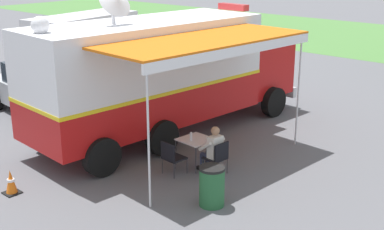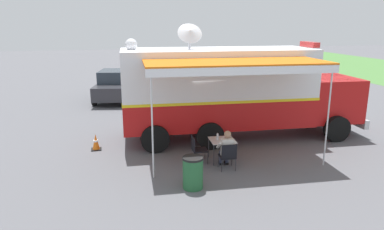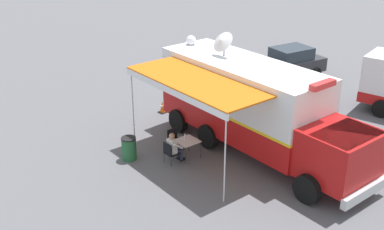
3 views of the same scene
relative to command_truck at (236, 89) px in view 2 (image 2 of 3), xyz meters
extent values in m
plane|color=#5B5B60|center=(-0.08, -0.74, -1.94)|extent=(100.00, 100.00, 0.00)
cube|color=silver|center=(-3.30, 2.11, -1.94)|extent=(0.40, 4.80, 0.01)
cube|color=#B71414|center=(-0.08, -0.74, -0.79)|extent=(2.92, 7.34, 1.10)
cube|color=white|center=(-0.08, -0.74, 0.61)|extent=(2.92, 7.34, 1.70)
cube|color=yellow|center=(-0.08, -0.74, -0.24)|extent=(2.94, 7.36, 0.10)
cube|color=#B71414|center=(0.20, 3.90, -0.49)|extent=(2.42, 2.23, 1.70)
cube|color=#28333D|center=(0.21, 4.10, 0.01)|extent=(2.23, 1.59, 0.70)
cube|color=silver|center=(0.26, 5.03, -1.39)|extent=(2.38, 0.34, 0.36)
cylinder|color=black|center=(-1.06, 3.77, -1.44)|extent=(0.36, 1.02, 1.00)
cylinder|color=black|center=(1.43, 3.62, -1.44)|extent=(0.36, 1.02, 1.00)
cylinder|color=black|center=(-1.36, -1.21, -1.44)|extent=(0.36, 1.02, 1.00)
cylinder|color=black|center=(1.14, -1.36, -1.44)|extent=(0.36, 1.02, 1.00)
cylinder|color=black|center=(-1.47, -3.19, -1.44)|extent=(0.36, 1.02, 1.00)
cylinder|color=black|center=(1.02, -3.33, -1.44)|extent=(0.36, 1.02, 1.00)
cube|color=white|center=(-0.08, -0.74, 1.51)|extent=(2.92, 7.34, 0.10)
cube|color=red|center=(0.14, 2.95, 1.68)|extent=(1.11, 0.34, 0.20)
cylinder|color=silver|center=(-0.14, -1.82, 1.78)|extent=(0.10, 0.10, 0.45)
cone|color=silver|center=(0.01, -1.83, 2.19)|extent=(0.77, 0.94, 0.81)
sphere|color=white|center=(-0.27, -3.94, 1.74)|extent=(0.44, 0.44, 0.44)
cube|color=orange|center=(2.27, -0.88, 1.31)|extent=(2.54, 5.88, 0.06)
cube|color=white|center=(3.33, -0.95, 1.17)|extent=(0.42, 5.75, 0.24)
cylinder|color=silver|center=(3.43, 1.78, -0.32)|extent=(0.05, 0.05, 3.25)
cylinder|color=silver|center=(3.11, -3.67, -0.32)|extent=(0.05, 0.05, 3.25)
cube|color=silver|center=(2.32, -1.29, -1.23)|extent=(0.85, 0.85, 0.03)
cylinder|color=#333338|center=(1.97, -0.90, -1.59)|extent=(0.03, 0.03, 0.70)
cylinder|color=#333338|center=(2.71, -0.94, -1.59)|extent=(0.03, 0.03, 0.70)
cylinder|color=#333338|center=(1.93, -1.64, -1.59)|extent=(0.03, 0.03, 0.70)
cylinder|color=#333338|center=(2.66, -1.68, -1.59)|extent=(0.03, 0.03, 0.70)
cylinder|color=silver|center=(2.29, -1.45, -1.11)|extent=(0.07, 0.07, 0.20)
cylinder|color=white|center=(2.29, -1.45, -1.00)|extent=(0.04, 0.04, 0.02)
cube|color=black|center=(3.02, -1.36, -1.52)|extent=(0.51, 0.51, 0.04)
cube|color=black|center=(3.24, -1.37, -1.29)|extent=(0.07, 0.48, 0.44)
cylinder|color=#333338|center=(2.78, -1.56, -1.73)|extent=(0.02, 0.02, 0.42)
cylinder|color=#333338|center=(2.81, -1.12, -1.73)|extent=(0.02, 0.02, 0.42)
cylinder|color=#333338|center=(3.22, -1.59, -1.73)|extent=(0.02, 0.02, 0.42)
cylinder|color=#333338|center=(3.25, -1.15, -1.73)|extent=(0.02, 0.02, 0.42)
cube|color=black|center=(2.27, -2.04, -1.52)|extent=(0.51, 0.51, 0.04)
cube|color=black|center=(2.26, -2.26, -1.29)|extent=(0.48, 0.07, 0.44)
cylinder|color=#333338|center=(2.06, -1.81, -1.73)|extent=(0.02, 0.02, 0.42)
cylinder|color=#333338|center=(2.50, -1.83, -1.73)|extent=(0.02, 0.02, 0.42)
cylinder|color=#333338|center=(2.04, -2.25, -1.73)|extent=(0.02, 0.02, 0.42)
cylinder|color=#333338|center=(2.48, -2.27, -1.73)|extent=(0.02, 0.02, 0.42)
cube|color=silver|center=(3.02, -1.36, -1.22)|extent=(0.26, 0.37, 0.56)
sphere|color=#A37556|center=(3.02, -1.36, -0.80)|extent=(0.22, 0.22, 0.22)
cylinder|color=silver|center=(2.88, -1.58, -1.18)|extent=(0.43, 0.12, 0.34)
cylinder|color=silver|center=(2.91, -1.12, -1.18)|extent=(0.43, 0.12, 0.34)
cylinder|color=#2D334C|center=(2.83, -1.45, -1.50)|extent=(0.39, 0.15, 0.13)
cylinder|color=#2D334C|center=(2.65, -1.43, -1.73)|extent=(0.11, 0.11, 0.42)
cube|color=black|center=(2.59, -1.43, -1.91)|extent=(0.25, 0.11, 0.07)
cylinder|color=#2D334C|center=(2.84, -1.25, -1.50)|extent=(0.39, 0.15, 0.13)
cylinder|color=#2D334C|center=(2.66, -1.23, -1.73)|extent=(0.11, 0.11, 0.42)
cube|color=black|center=(2.60, -1.23, -1.91)|extent=(0.25, 0.11, 0.07)
cylinder|color=#235B33|center=(4.05, -2.70, -1.52)|extent=(0.56, 0.56, 0.85)
cylinder|color=black|center=(4.05, -2.70, -1.06)|extent=(0.57, 0.57, 0.06)
cube|color=black|center=(0.26, -5.38, -1.93)|extent=(0.36, 0.36, 0.03)
cone|color=orange|center=(0.26, -5.38, -1.64)|extent=(0.26, 0.26, 0.55)
cylinder|color=white|center=(0.26, -5.38, -1.61)|extent=(0.17, 0.17, 0.06)
cube|color=white|center=(-8.22, 3.01, -0.34)|extent=(3.06, 5.51, 2.20)
cube|color=#B71414|center=(-8.22, 3.01, -1.19)|extent=(3.08, 5.53, 0.50)
cube|color=#B71414|center=(-8.87, 6.34, -0.82)|extent=(2.16, 1.93, 1.40)
cube|color=#28333D|center=(-8.89, 6.44, -0.37)|extent=(1.86, 1.40, 0.60)
cylinder|color=black|center=(-9.82, 5.75, -1.52)|extent=(0.42, 0.87, 0.84)
cylinder|color=black|center=(-7.76, 6.15, -1.52)|extent=(0.42, 0.87, 0.84)
cylinder|color=black|center=(-8.97, 1.40, -1.52)|extent=(0.42, 0.87, 0.84)
cylinder|color=black|center=(-6.91, 1.81, -1.52)|extent=(0.42, 0.87, 0.84)
cube|color=#B2B5BA|center=(-4.83, -1.53, -1.24)|extent=(4.35, 2.18, 0.76)
cube|color=#28333D|center=(-4.68, -1.54, -0.52)|extent=(2.24, 1.79, 0.68)
cylinder|color=black|center=(-6.20, -2.30, -1.62)|extent=(0.66, 0.28, 0.64)
cylinder|color=black|center=(-6.04, -0.51, -1.62)|extent=(0.66, 0.28, 0.64)
cylinder|color=black|center=(-3.61, -2.54, -1.62)|extent=(0.66, 0.28, 0.64)
cylinder|color=black|center=(-3.45, -0.75, -1.62)|extent=(0.66, 0.28, 0.64)
cube|color=#2D2D33|center=(-8.15, -4.49, -1.24)|extent=(4.47, 2.58, 0.76)
cube|color=#28333D|center=(-8.30, -4.46, -0.52)|extent=(2.37, 1.98, 0.68)
cylinder|color=black|center=(-6.70, -3.86, -1.62)|extent=(0.67, 0.34, 0.64)
cylinder|color=black|center=(-7.05, -5.62, -1.62)|extent=(0.67, 0.34, 0.64)
cylinder|color=black|center=(-9.26, -3.35, -1.62)|extent=(0.67, 0.34, 0.64)
cylinder|color=black|center=(-9.61, -5.11, -1.62)|extent=(0.67, 0.34, 0.64)
camera|label=1|loc=(10.61, -10.54, 3.41)|focal=48.07mm
camera|label=2|loc=(12.84, -4.82, 2.50)|focal=33.23mm
camera|label=3|loc=(13.08, 10.92, 7.00)|focal=44.47mm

